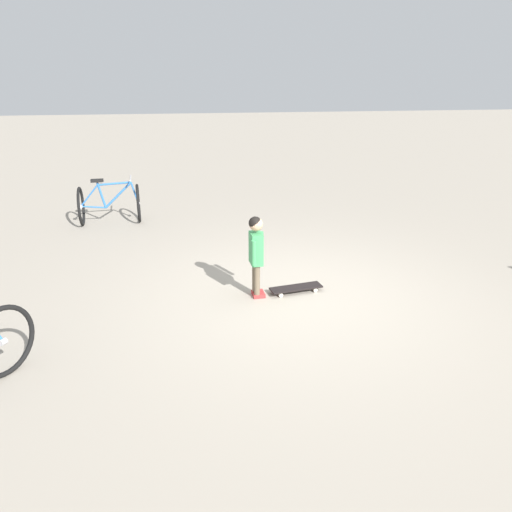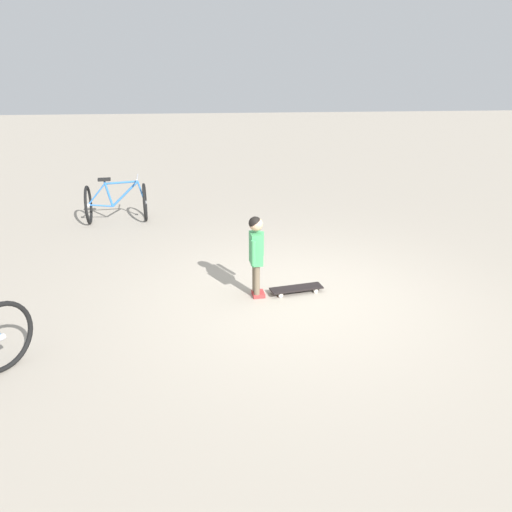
# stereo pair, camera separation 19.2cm
# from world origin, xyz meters

# --- Properties ---
(ground_plane) EXTENTS (50.00, 50.00, 0.00)m
(ground_plane) POSITION_xyz_m (0.00, 0.00, 0.00)
(ground_plane) COLOR #9E9384
(child_person) EXTENTS (0.21, 0.38, 1.06)m
(child_person) POSITION_xyz_m (0.54, -0.11, 0.66)
(child_person) COLOR brown
(child_person) RESTS_ON ground
(skateboard) EXTENTS (0.71, 0.32, 0.07)m
(skateboard) POSITION_xyz_m (0.01, -0.15, 0.06)
(skateboard) COLOR black
(skateboard) RESTS_ON ground
(bicycle_mid) EXTENTS (1.13, 0.80, 0.85)m
(bicycle_mid) POSITION_xyz_m (2.80, -3.54, 0.38)
(bicycle_mid) COLOR black
(bicycle_mid) RESTS_ON ground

